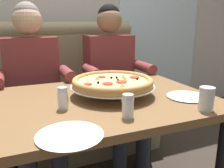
{
  "coord_description": "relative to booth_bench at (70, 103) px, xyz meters",
  "views": [
    {
      "loc": [
        -0.46,
        -1.19,
        1.14
      ],
      "look_at": [
        0.06,
        0.04,
        0.79
      ],
      "focal_mm": 38.58,
      "sensor_mm": 36.0,
      "label": 1
    }
  ],
  "objects": [
    {
      "name": "diner_right",
      "position": [
        0.32,
        -0.27,
        0.31
      ],
      "size": [
        0.54,
        0.64,
        1.27
      ],
      "color": "#2D3342",
      "rests_on": "ground_plane"
    },
    {
      "name": "drinking_glass",
      "position": [
        0.37,
        -1.28,
        0.38
      ],
      "size": [
        0.07,
        0.07,
        0.11
      ],
      "color": "silver",
      "rests_on": "dining_table"
    },
    {
      "name": "dining_table",
      "position": [
        0.0,
        -0.91,
        0.24
      ],
      "size": [
        1.18,
        0.88,
        0.72
      ],
      "color": "brown",
      "rests_on": "ground_plane"
    },
    {
      "name": "plate_near_left",
      "position": [
        0.43,
        -1.08,
        0.34
      ],
      "size": [
        0.23,
        0.23,
        0.02
      ],
      "color": "white",
      "rests_on": "dining_table"
    },
    {
      "name": "patio_chair",
      "position": [
        1.02,
        1.27,
        0.13
      ],
      "size": [
        0.41,
        0.4,
        0.86
      ],
      "color": "black",
      "rests_on": "ground_plane"
    },
    {
      "name": "diner_left",
      "position": [
        -0.32,
        -0.27,
        0.31
      ],
      "size": [
        0.54,
        0.64,
        1.27
      ],
      "color": "#2D3342",
      "rests_on": "ground_plane"
    },
    {
      "name": "plate_near_right",
      "position": [
        -0.29,
        -1.29,
        0.34
      ],
      "size": [
        0.25,
        0.25,
        0.02
      ],
      "color": "white",
      "rests_on": "dining_table"
    },
    {
      "name": "booth_bench",
      "position": [
        0.0,
        0.0,
        0.0
      ],
      "size": [
        1.44,
        0.78,
        1.13
      ],
      "color": "#998966",
      "rests_on": "ground_plane"
    },
    {
      "name": "shaker_oregano",
      "position": [
        -0.01,
        -1.22,
        0.37
      ],
      "size": [
        0.05,
        0.05,
        0.11
      ],
      "color": "white",
      "rests_on": "dining_table"
    },
    {
      "name": "shaker_parmesan",
      "position": [
        -0.25,
        -1.0,
        0.37
      ],
      "size": [
        0.05,
        0.05,
        0.11
      ],
      "color": "white",
      "rests_on": "dining_table"
    },
    {
      "name": "pizza",
      "position": [
        0.06,
        -0.89,
        0.4
      ],
      "size": [
        0.48,
        0.48,
        0.11
      ],
      "color": "silver",
      "rests_on": "dining_table"
    }
  ]
}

